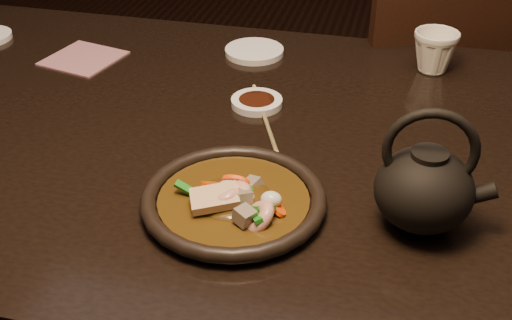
% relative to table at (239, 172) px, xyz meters
% --- Properties ---
extents(table, '(1.60, 0.90, 0.75)m').
position_rel_table_xyz_m(table, '(0.00, 0.00, 0.00)').
color(table, black).
rests_on(table, floor).
extents(chair, '(0.57, 0.57, 0.92)m').
position_rel_table_xyz_m(chair, '(0.32, 0.61, -0.17)').
color(chair, black).
rests_on(chair, floor).
extents(plate, '(0.25, 0.25, 0.03)m').
position_rel_table_xyz_m(plate, '(0.05, -0.20, 0.09)').
color(plate, black).
rests_on(plate, table).
extents(stirfry, '(0.17, 0.12, 0.05)m').
position_rel_table_xyz_m(stirfry, '(0.05, -0.20, 0.09)').
color(stirfry, '#3B260A').
rests_on(stirfry, plate).
extents(soy_dish, '(0.09, 0.09, 0.01)m').
position_rel_table_xyz_m(soy_dish, '(0.01, 0.10, 0.08)').
color(soy_dish, white).
rests_on(soy_dish, table).
extents(saucer_right, '(0.12, 0.12, 0.01)m').
position_rel_table_xyz_m(saucer_right, '(-0.05, 0.31, 0.08)').
color(saucer_right, white).
rests_on(saucer_right, table).
extents(tea_cup, '(0.10, 0.09, 0.09)m').
position_rel_table_xyz_m(tea_cup, '(0.30, 0.32, 0.12)').
color(tea_cup, '#EFE6CE').
rests_on(tea_cup, table).
extents(chopsticks, '(0.10, 0.23, 0.01)m').
position_rel_table_xyz_m(chopsticks, '(0.03, 0.05, 0.08)').
color(chopsticks, tan).
rests_on(chopsticks, table).
extents(napkin, '(0.16, 0.16, 0.00)m').
position_rel_table_xyz_m(napkin, '(-0.38, 0.21, 0.08)').
color(napkin, '#995E64').
rests_on(napkin, table).
extents(teapot, '(0.16, 0.13, 0.17)m').
position_rel_table_xyz_m(teapot, '(0.29, -0.17, 0.14)').
color(teapot, black).
rests_on(teapot, table).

